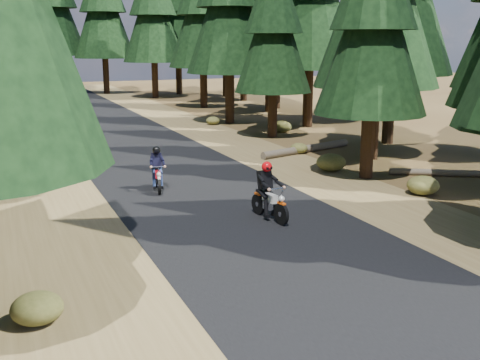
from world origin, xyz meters
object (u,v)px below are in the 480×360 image
object	(u,v)px
rider_lead	(270,201)
rider_follow	(158,176)
log_near	(307,149)
log_far	(450,173)

from	to	relation	value
rider_lead	rider_follow	bearing A→B (deg)	-73.04
log_near	log_far	xyz separation A→B (m)	(2.45, -6.12, -0.04)
log_near	rider_lead	xyz separation A→B (m)	(-5.81, -8.50, 0.37)
log_near	rider_follow	world-z (taller)	rider_follow
log_far	rider_follow	distance (m)	10.39
log_near	log_far	world-z (taller)	log_near
log_near	rider_lead	distance (m)	10.30
log_far	rider_lead	distance (m)	8.60
log_far	log_near	bearing A→B (deg)	142.81
rider_lead	rider_follow	xyz separation A→B (m)	(-1.95, 4.29, -0.05)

